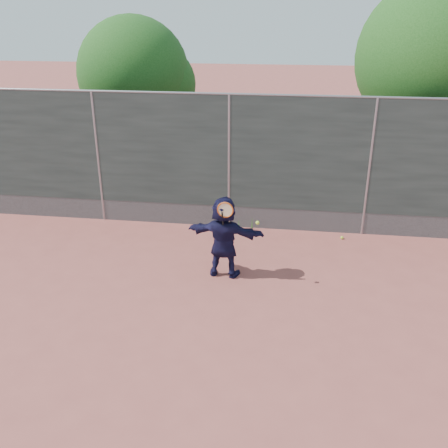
# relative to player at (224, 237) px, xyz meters

# --- Properties ---
(ground) EXTENTS (80.00, 80.00, 0.00)m
(ground) POSITION_rel_player_xyz_m (-0.21, -1.23, -0.78)
(ground) COLOR #9E4C42
(ground) RESTS_ON ground
(player) EXTENTS (1.48, 0.61, 1.56)m
(player) POSITION_rel_player_xyz_m (0.00, 0.00, 0.00)
(player) COLOR black
(player) RESTS_ON ground
(ball_ground) EXTENTS (0.07, 0.07, 0.07)m
(ball_ground) POSITION_rel_player_xyz_m (2.34, 1.91, -0.74)
(ball_ground) COLOR #B8DB30
(ball_ground) RESTS_ON ground
(fence) EXTENTS (20.00, 0.06, 3.03)m
(fence) POSITION_rel_player_xyz_m (-0.21, 2.27, 0.80)
(fence) COLOR #38423D
(fence) RESTS_ON ground
(swing_action) EXTENTS (0.76, 0.17, 0.51)m
(swing_action) POSITION_rel_player_xyz_m (0.11, -0.20, 0.58)
(swing_action) COLOR #CF5413
(swing_action) RESTS_ON ground
(tree_right) EXTENTS (3.78, 3.60, 5.39)m
(tree_right) POSITION_rel_player_xyz_m (4.48, 4.52, 2.71)
(tree_right) COLOR #382314
(tree_right) RESTS_ON ground
(tree_left) EXTENTS (3.15, 3.00, 4.53)m
(tree_left) POSITION_rel_player_xyz_m (-3.06, 5.32, 2.16)
(tree_left) COLOR #382314
(tree_left) RESTS_ON ground
(weed_clump) EXTENTS (0.68, 0.07, 0.30)m
(weed_clump) POSITION_rel_player_xyz_m (0.09, 2.15, -0.64)
(weed_clump) COLOR #387226
(weed_clump) RESTS_ON ground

